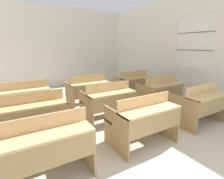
# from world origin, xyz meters

# --- Properties ---
(wall_back) EXTENTS (5.77, 0.06, 3.16)m
(wall_back) POSITION_xyz_m (0.00, 7.03, 1.58)
(wall_back) COLOR white
(wall_back) RESTS_ON ground_plane
(wall_right_with_window) EXTENTS (0.06, 7.00, 3.16)m
(wall_right_with_window) POSITION_xyz_m (2.86, 3.54, 1.57)
(wall_right_with_window) COLOR white
(wall_right_with_window) RESTS_ON ground_plane
(bench_front_left) EXTENTS (1.08, 0.72, 0.87)m
(bench_front_left) POSITION_xyz_m (-1.62, 1.66, 0.46)
(bench_front_left) COLOR #96774D
(bench_front_left) RESTS_ON ground_plane
(bench_front_center) EXTENTS (1.08, 0.72, 0.87)m
(bench_front_center) POSITION_xyz_m (-0.04, 1.66, 0.46)
(bench_front_center) COLOR #96774D
(bench_front_center) RESTS_ON ground_plane
(bench_front_right) EXTENTS (1.08, 0.72, 0.87)m
(bench_front_right) POSITION_xyz_m (1.53, 1.64, 0.46)
(bench_front_right) COLOR #98794F
(bench_front_right) RESTS_ON ground_plane
(bench_second_left) EXTENTS (1.08, 0.72, 0.87)m
(bench_second_left) POSITION_xyz_m (-1.60, 2.83, 0.46)
(bench_second_left) COLOR olive
(bench_second_left) RESTS_ON ground_plane
(bench_second_center) EXTENTS (1.08, 0.72, 0.87)m
(bench_second_center) POSITION_xyz_m (-0.05, 2.83, 0.46)
(bench_second_center) COLOR #987A50
(bench_second_center) RESTS_ON ground_plane
(bench_second_right) EXTENTS (1.08, 0.72, 0.87)m
(bench_second_right) POSITION_xyz_m (1.55, 2.82, 0.46)
(bench_second_right) COLOR #98794F
(bench_second_right) RESTS_ON ground_plane
(bench_third_left) EXTENTS (1.08, 0.72, 0.87)m
(bench_third_left) POSITION_xyz_m (-1.64, 4.02, 0.46)
(bench_third_left) COLOR #9A7C52
(bench_third_left) RESTS_ON ground_plane
(bench_third_center) EXTENTS (1.08, 0.72, 0.87)m
(bench_third_center) POSITION_xyz_m (-0.03, 3.99, 0.46)
(bench_third_center) COLOR #95774D
(bench_third_center) RESTS_ON ground_plane
(bench_third_right) EXTENTS (1.08, 0.72, 0.87)m
(bench_third_right) POSITION_xyz_m (1.56, 3.99, 0.46)
(bench_third_right) COLOR #987A50
(bench_third_right) RESTS_ON ground_plane
(wastepaper_bin) EXTENTS (0.29, 0.29, 0.33)m
(wastepaper_bin) POSITION_xyz_m (2.54, 4.57, 0.17)
(wastepaper_bin) COLOR #474C51
(wastepaper_bin) RESTS_ON ground_plane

